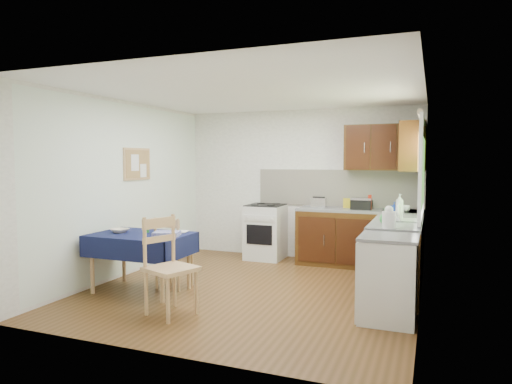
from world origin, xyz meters
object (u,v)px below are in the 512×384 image
at_px(sandwich_press, 362,204).
at_px(kettle, 389,218).
at_px(chair_near, 168,263).
at_px(toaster, 319,203).
at_px(dish_rack, 400,219).
at_px(chair_far, 172,251).
at_px(dining_table, 141,242).

xyz_separation_m(sandwich_press, kettle, (0.57, -1.87, 0.02)).
distance_m(chair_near, toaster, 3.12).
relative_size(chair_near, dish_rack, 2.37).
bearing_deg(toaster, chair_far, -130.90).
bearing_deg(kettle, dish_rack, 83.50).
bearing_deg(toaster, chair_near, -113.89).
xyz_separation_m(chair_near, dish_rack, (2.26, 1.77, 0.37)).
distance_m(toaster, dish_rack, 1.76).
distance_m(dish_rack, kettle, 0.69).
height_order(dining_table, chair_far, chair_far).
bearing_deg(dish_rack, chair_far, -178.69).
bearing_deg(chair_near, toaster, 2.72).
height_order(dining_table, toaster, toaster).
xyz_separation_m(dining_table, sandwich_press, (2.39, 2.34, 0.36)).
height_order(sandwich_press, dish_rack, dish_rack).
height_order(chair_far, sandwich_press, sandwich_press).
height_order(chair_far, chair_near, chair_near).
bearing_deg(sandwich_press, toaster, 161.85).
bearing_deg(chair_near, kettle, -42.99).
bearing_deg(chair_near, chair_far, 49.60).
bearing_deg(toaster, kettle, -62.38).
relative_size(toaster, sandwich_press, 0.74).
bearing_deg(dish_rack, dining_table, -175.85).
xyz_separation_m(chair_far, kettle, (2.67, 0.21, 0.52)).
bearing_deg(sandwich_press, dining_table, -154.84).
xyz_separation_m(chair_near, kettle, (2.18, 1.09, 0.45)).
height_order(chair_far, kettle, kettle).
distance_m(dining_table, chair_far, 0.42).
xyz_separation_m(dining_table, toaster, (1.72, 2.33, 0.35)).
distance_m(dining_table, kettle, 3.02).
height_order(toaster, kettle, kettle).
distance_m(chair_near, kettle, 2.48).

